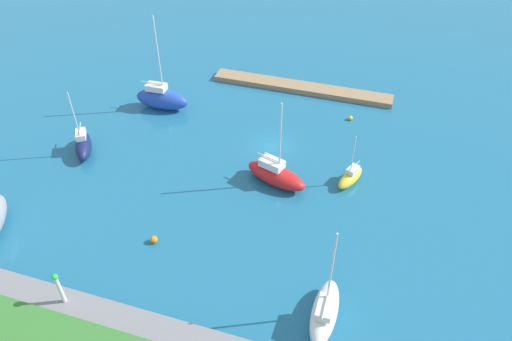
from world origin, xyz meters
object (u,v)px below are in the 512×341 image
(harbor_beacon, at_px, (59,286))
(sailboat_blue_east_end, at_px, (162,98))
(mooring_buoy_orange, at_px, (154,240))
(mooring_buoy_yellow, at_px, (350,118))
(sailboat_yellow_lone_north, at_px, (350,177))
(sailboat_red_mid_basin, at_px, (276,174))
(pier_dock, at_px, (301,88))
(sailboat_navy_center_basin, at_px, (83,145))
(sailboat_white_lone_south, at_px, (325,311))

(harbor_beacon, distance_m, sailboat_blue_east_end, 33.57)
(mooring_buoy_orange, distance_m, mooring_buoy_yellow, 32.49)
(sailboat_yellow_lone_north, xyz_separation_m, mooring_buoy_yellow, (1.98, -13.11, -0.52))
(harbor_beacon, relative_size, sailboat_red_mid_basin, 0.34)
(pier_dock, distance_m, sailboat_yellow_lone_north, 21.63)
(sailboat_navy_center_basin, bearing_deg, sailboat_blue_east_end, 127.62)
(harbor_beacon, distance_m, sailboat_yellow_lone_north, 32.92)
(sailboat_navy_center_basin, xyz_separation_m, mooring_buoy_yellow, (-30.93, -17.43, -0.89))
(harbor_beacon, bearing_deg, sailboat_yellow_lone_north, -131.02)
(pier_dock, relative_size, mooring_buoy_orange, 34.04)
(harbor_beacon, bearing_deg, pier_dock, -104.41)
(pier_dock, bearing_deg, sailboat_red_mid_basin, 95.20)
(sailboat_yellow_lone_north, relative_size, sailboat_white_lone_south, 0.63)
(pier_dock, distance_m, mooring_buoy_yellow, 10.21)
(sailboat_blue_east_end, xyz_separation_m, sailboat_white_lone_south, (-28.74, 27.11, -0.39))
(sailboat_navy_center_basin, bearing_deg, mooring_buoy_yellow, 88.21)
(pier_dock, distance_m, sailboat_blue_east_end, 20.90)
(sailboat_red_mid_basin, xyz_separation_m, mooring_buoy_yellow, (-6.35, -15.74, -0.94))
(harbor_beacon, relative_size, mooring_buoy_orange, 4.68)
(sailboat_navy_center_basin, bearing_deg, mooring_buoy_orange, 22.92)
(sailboat_red_mid_basin, relative_size, mooring_buoy_yellow, 17.87)
(sailboat_red_mid_basin, xyz_separation_m, sailboat_yellow_lone_north, (-8.33, -2.64, -0.42))
(sailboat_red_mid_basin, bearing_deg, pier_dock, 112.73)
(mooring_buoy_orange, height_order, mooring_buoy_yellow, mooring_buoy_orange)
(sailboat_blue_east_end, relative_size, sailboat_yellow_lone_north, 2.01)
(mooring_buoy_orange, relative_size, mooring_buoy_yellow, 1.29)
(sailboat_red_mid_basin, bearing_deg, mooring_buoy_yellow, 85.56)
(sailboat_navy_center_basin, bearing_deg, sailboat_red_mid_basin, 62.73)
(sailboat_blue_east_end, bearing_deg, sailboat_red_mid_basin, -30.87)
(pier_dock, bearing_deg, mooring_buoy_yellow, 144.63)
(sailboat_navy_center_basin, bearing_deg, harbor_beacon, -2.15)
(sailboat_blue_east_end, relative_size, mooring_buoy_orange, 17.15)
(pier_dock, bearing_deg, sailboat_navy_center_basin, 45.91)
(mooring_buoy_orange, bearing_deg, sailboat_white_lone_south, 168.64)
(sailboat_yellow_lone_north, bearing_deg, harbor_beacon, -19.16)
(sailboat_blue_east_end, bearing_deg, mooring_buoy_orange, -68.47)
(sailboat_red_mid_basin, xyz_separation_m, mooring_buoy_orange, (9.40, 12.67, -0.86))
(harbor_beacon, height_order, sailboat_red_mid_basin, sailboat_red_mid_basin)
(harbor_beacon, bearing_deg, mooring_buoy_orange, -111.94)
(harbor_beacon, distance_m, sailboat_white_lone_south, 23.03)
(harbor_beacon, bearing_deg, sailboat_navy_center_basin, -60.96)
(sailboat_blue_east_end, bearing_deg, mooring_buoy_yellow, 8.51)
(harbor_beacon, relative_size, sailboat_blue_east_end, 0.27)
(sailboat_white_lone_south, distance_m, mooring_buoy_yellow, 32.22)
(mooring_buoy_yellow, bearing_deg, sailboat_blue_east_end, 10.83)
(pier_dock, relative_size, mooring_buoy_yellow, 43.76)
(mooring_buoy_yellow, bearing_deg, mooring_buoy_orange, 60.99)
(sailboat_red_mid_basin, distance_m, sailboat_navy_center_basin, 24.64)
(harbor_beacon, relative_size, mooring_buoy_yellow, 6.02)
(sailboat_yellow_lone_north, distance_m, mooring_buoy_orange, 23.43)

